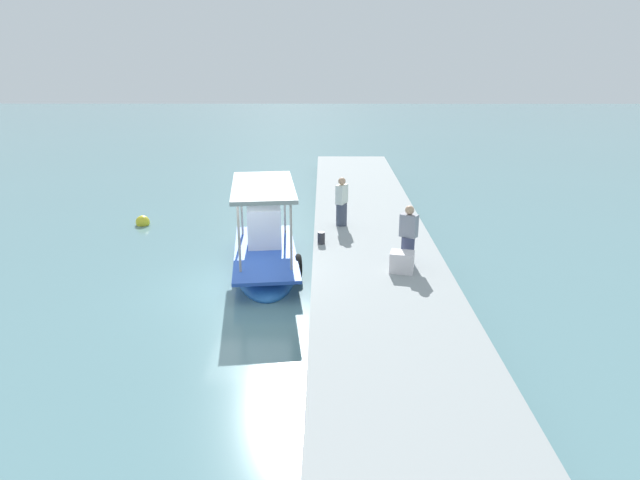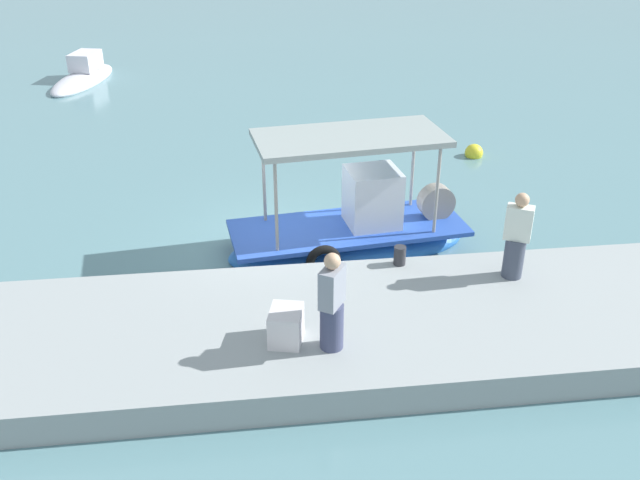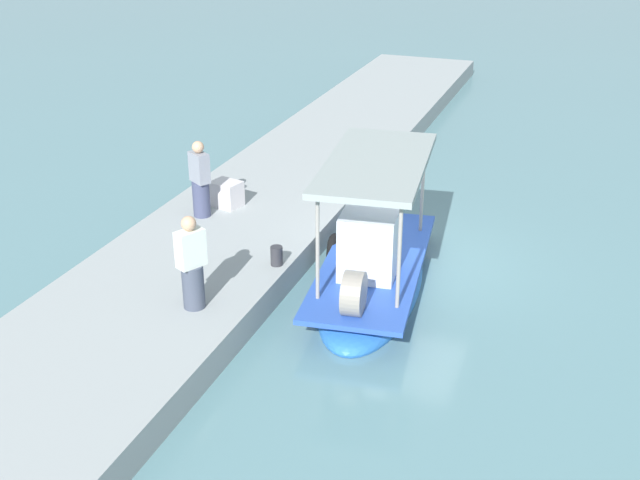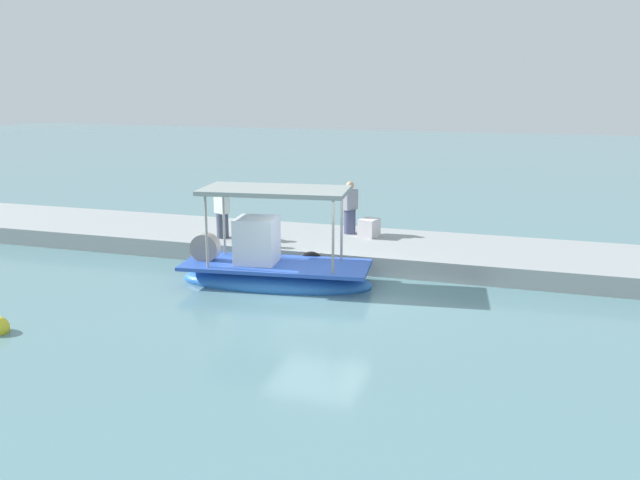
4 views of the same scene
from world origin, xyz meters
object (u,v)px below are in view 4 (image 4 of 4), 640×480
main_fishing_boat (273,268)px  fisherman_by_crate (350,210)px  mooring_bollard (274,241)px  fisherman_near_bollard (222,214)px  cargo_crate (369,228)px

main_fishing_boat → fisherman_by_crate: main_fishing_boat is taller
main_fishing_boat → mooring_bollard: size_ratio=14.34×
fisherman_near_bollard → cargo_crate: size_ratio=2.66×
main_fishing_boat → cargo_crate: size_ratio=8.49×
fisherman_near_bollard → mooring_bollard: (-2.04, 0.71, -0.59)m
mooring_bollard → fisherman_near_bollard: bearing=-19.3°
fisherman_near_bollard → fisherman_by_crate: 4.17m
fisherman_by_crate → cargo_crate: bearing=160.4°
main_fishing_boat → mooring_bollard: bearing=-69.6°
fisherman_by_crate → mooring_bollard: (1.71, 2.53, -0.59)m
main_fishing_boat → mooring_bollard: (0.65, -1.75, 0.31)m
mooring_bollard → cargo_crate: (-2.43, -2.28, 0.10)m
fisherman_by_crate → mooring_bollard: bearing=56.0°
fisherman_near_bollard → mooring_bollard: bearing=160.7°
mooring_bollard → cargo_crate: bearing=-136.9°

